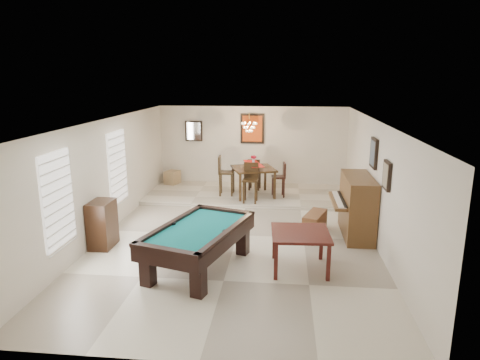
% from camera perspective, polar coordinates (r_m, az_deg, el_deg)
% --- Properties ---
extents(ground_plane, '(6.00, 9.00, 0.02)m').
position_cam_1_polar(ground_plane, '(9.83, -0.36, -7.42)').
color(ground_plane, beige).
extents(wall_back, '(6.00, 0.04, 2.60)m').
position_cam_1_polar(wall_back, '(13.83, 1.65, 4.42)').
color(wall_back, silver).
rests_on(wall_back, ground_plane).
extents(wall_front, '(6.00, 0.04, 2.60)m').
position_cam_1_polar(wall_front, '(5.22, -5.84, -11.68)').
color(wall_front, silver).
rests_on(wall_front, ground_plane).
extents(wall_left, '(0.04, 9.00, 2.60)m').
position_cam_1_polar(wall_left, '(10.20, -17.38, 0.43)').
color(wall_left, silver).
rests_on(wall_left, ground_plane).
extents(wall_right, '(0.04, 9.00, 2.60)m').
position_cam_1_polar(wall_right, '(9.59, 17.74, -0.41)').
color(wall_right, silver).
rests_on(wall_right, ground_plane).
extents(ceiling, '(6.00, 9.00, 0.04)m').
position_cam_1_polar(ceiling, '(9.21, -0.38, 7.90)').
color(ceiling, white).
rests_on(ceiling, wall_back).
extents(dining_step, '(6.00, 2.50, 0.12)m').
position_cam_1_polar(dining_step, '(12.88, 1.20, -1.93)').
color(dining_step, beige).
rests_on(dining_step, ground_plane).
extents(window_left_front, '(0.06, 1.00, 1.70)m').
position_cam_1_polar(window_left_front, '(8.25, -23.15, -2.40)').
color(window_left_front, white).
rests_on(window_left_front, wall_left).
extents(window_left_rear, '(0.06, 1.00, 1.70)m').
position_cam_1_polar(window_left_rear, '(10.71, -16.03, 1.68)').
color(window_left_rear, white).
rests_on(window_left_rear, wall_left).
extents(pool_table, '(1.93, 2.65, 0.79)m').
position_cam_1_polar(pool_table, '(8.13, -5.49, -9.06)').
color(pool_table, black).
rests_on(pool_table, ground_plane).
extents(square_table, '(1.11, 1.11, 0.73)m').
position_cam_1_polar(square_table, '(8.15, 7.98, -9.30)').
color(square_table, '#37110D').
rests_on(square_table, ground_plane).
extents(upright_piano, '(0.92, 1.64, 1.37)m').
position_cam_1_polar(upright_piano, '(9.94, 14.44, -3.38)').
color(upright_piano, brown).
rests_on(upright_piano, ground_plane).
extents(piano_bench, '(0.63, 0.95, 0.49)m').
position_cam_1_polar(piano_bench, '(9.98, 9.93, -5.72)').
color(piano_bench, brown).
rests_on(piano_bench, ground_plane).
extents(apothecary_chest, '(0.44, 0.67, 1.00)m').
position_cam_1_polar(apothecary_chest, '(9.49, -17.89, -5.62)').
color(apothecary_chest, black).
rests_on(apothecary_chest, ground_plane).
extents(dining_table, '(1.45, 1.45, 0.95)m').
position_cam_1_polar(dining_table, '(12.44, 1.79, 0.05)').
color(dining_table, black).
rests_on(dining_table, dining_step).
extents(flower_vase, '(0.17, 0.17, 0.25)m').
position_cam_1_polar(flower_vase, '(12.32, 1.81, 2.77)').
color(flower_vase, '#A70E22').
rests_on(flower_vase, dining_table).
extents(dining_chair_south, '(0.42, 0.42, 1.09)m').
position_cam_1_polar(dining_chair_south, '(11.75, 1.38, -0.42)').
color(dining_chair_south, black).
rests_on(dining_chair_south, dining_step).
extents(dining_chair_north, '(0.39, 0.39, 0.97)m').
position_cam_1_polar(dining_chair_north, '(13.13, 1.97, 0.81)').
color(dining_chair_north, black).
rests_on(dining_chair_north, dining_step).
extents(dining_chair_west, '(0.45, 0.45, 1.16)m').
position_cam_1_polar(dining_chair_west, '(12.49, -1.84, 0.59)').
color(dining_chair_west, black).
rests_on(dining_chair_west, dining_step).
extents(dining_chair_east, '(0.41, 0.41, 0.99)m').
position_cam_1_polar(dining_chair_east, '(12.38, 5.14, 0.04)').
color(dining_chair_east, black).
rests_on(dining_chair_east, dining_step).
extents(corner_bench, '(0.50, 0.56, 0.42)m').
position_cam_1_polar(corner_bench, '(14.05, -9.01, 0.36)').
color(corner_bench, '#A38358').
rests_on(corner_bench, dining_step).
extents(chandelier, '(0.44, 0.44, 0.60)m').
position_cam_1_polar(chandelier, '(12.42, 1.23, 7.55)').
color(chandelier, '#FFE5B2').
rests_on(chandelier, ceiling).
extents(back_painting, '(0.75, 0.06, 0.95)m').
position_cam_1_polar(back_painting, '(13.71, 1.66, 6.87)').
color(back_painting, '#D84C14').
rests_on(back_painting, wall_back).
extents(back_mirror, '(0.55, 0.06, 0.65)m').
position_cam_1_polar(back_mirror, '(13.99, -6.18, 6.52)').
color(back_mirror, white).
rests_on(back_mirror, wall_back).
extents(right_picture_upper, '(0.06, 0.55, 0.65)m').
position_cam_1_polar(right_picture_upper, '(9.75, 17.42, 3.45)').
color(right_picture_upper, slate).
rests_on(right_picture_upper, wall_right).
extents(right_picture_lower, '(0.06, 0.45, 0.55)m').
position_cam_1_polar(right_picture_lower, '(8.55, 19.00, 0.57)').
color(right_picture_lower, gray).
rests_on(right_picture_lower, wall_right).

